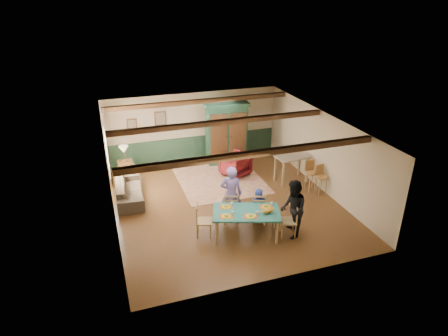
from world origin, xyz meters
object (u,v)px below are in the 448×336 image
object	(u,v)px
dining_table	(246,224)
end_table	(126,170)
dining_chair_far_left	(231,207)
dining_chair_end_left	(204,220)
dining_chair_far_right	(259,207)
person_man	(231,194)
person_woman	(293,209)
armoire	(226,133)
counter_table	(292,169)
dining_chair_end_right	(288,220)
bar_stool_left	(311,176)
bar_stool_right	(321,180)
sofa	(129,190)
cat	(267,211)
armchair	(235,164)
person_child	(259,205)
table_lamp	(124,154)

from	to	relation	value
dining_table	end_table	world-z (taller)	dining_table
dining_chair_far_left	dining_chair_end_left	xyz separation A→B (m)	(-0.97, -0.46, 0.00)
dining_chair_far_right	person_man	xyz separation A→B (m)	(-0.76, 0.34, 0.40)
dining_chair_far_right	person_woman	xyz separation A→B (m)	(0.60, -0.98, 0.36)
person_man	armoire	xyz separation A→B (m)	(1.29, 4.23, 0.33)
counter_table	dining_chair_far_left	bearing A→B (deg)	-147.67
dining_chair_far_left	armoire	world-z (taller)	armoire
dining_chair_far_right	person_man	size ratio (longest dim) A/B	0.55
person_man	person_woman	bearing A→B (deg)	154.13
dining_chair_end_right	bar_stool_left	distance (m)	3.00
dining_chair_far_left	dining_chair_end_right	world-z (taller)	same
person_woman	bar_stool_right	world-z (taller)	person_woman
end_table	counter_table	bearing A→B (deg)	-20.72
dining_chair_end_right	dining_chair_far_right	bearing A→B (deg)	-133.83
dining_chair_far_left	sofa	xyz separation A→B (m)	(-2.73, 2.40, -0.17)
armoire	dining_table	bearing A→B (deg)	-98.67
person_woman	cat	bearing A→B (deg)	-81.87
cat	bar_stool_left	world-z (taller)	bar_stool_left
cat	counter_table	world-z (taller)	counter_table
person_man	armchair	xyz separation A→B (m)	(1.22, 2.97, -0.46)
person_man	person_child	bearing A→B (deg)	-180.00
armchair	bar_stool_right	world-z (taller)	bar_stool_right
person_man	armoire	bearing A→B (deg)	-88.59
dining_chair_far_right	dining_chair_end_right	distance (m)	1.07
counter_table	person_woman	bearing A→B (deg)	-116.98
cat	sofa	size ratio (longest dim) A/B	0.17
dining_chair_far_left	end_table	size ratio (longest dim) A/B	1.47
dining_table	dining_chair_end_right	distance (m)	1.19
dining_chair_end_left	counter_table	size ratio (longest dim) A/B	0.82
person_man	armchair	bearing A→B (deg)	-93.95
person_woman	armchair	xyz separation A→B (m)	(-0.13, 4.29, -0.42)
bar_stool_left	end_table	bearing A→B (deg)	152.74
cat	table_lamp	size ratio (longest dim) A/B	0.61
armoire	bar_stool_right	bearing A→B (deg)	-55.07
dining_chair_far_right	dining_chair_end_left	size ratio (longest dim) A/B	1.00
person_child	bar_stool_right	xyz separation A→B (m)	(2.67, 0.89, -0.01)
armoire	person_man	bearing A→B (deg)	-102.93
dining_chair_far_left	person_man	xyz separation A→B (m)	(0.03, 0.08, 0.40)
dining_chair_end_left	person_man	xyz separation A→B (m)	(0.99, 0.54, 0.40)
armoire	table_lamp	size ratio (longest dim) A/B	3.99
sofa	person_man	bearing A→B (deg)	-126.58
person_woman	counter_table	world-z (taller)	person_woman
armoire	bar_stool_left	world-z (taller)	armoire
person_man	person_child	size ratio (longest dim) A/B	1.72
person_child	end_table	world-z (taller)	person_child
dining_chair_end_left	cat	size ratio (longest dim) A/B	2.64
person_man	bar_stool_right	size ratio (longest dim) A/B	1.74
person_man	cat	bearing A→B (deg)	136.55
armchair	person_man	bearing A→B (deg)	40.67
dining_chair_far_right	armoire	distance (m)	4.66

